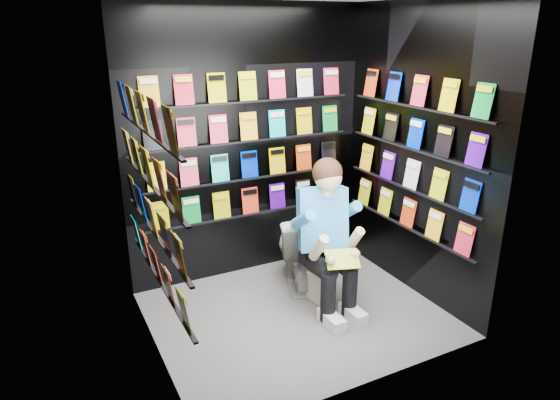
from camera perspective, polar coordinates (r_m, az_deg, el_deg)
name	(u,v)px	position (r m, az deg, el deg)	size (l,w,h in m)	color
floor	(297,314)	(4.47, 1.90, -12.92)	(2.40, 2.40, 0.00)	#5B5B58
wall_back	(248,145)	(4.80, -3.70, 6.25)	(2.40, 0.04, 2.60)	black
wall_front	(377,211)	(3.14, 10.98, -1.27)	(2.40, 0.04, 2.60)	black
wall_left	(145,193)	(3.53, -15.18, 0.75)	(0.04, 2.00, 2.60)	black
wall_right	(416,154)	(4.62, 15.31, 5.06)	(0.04, 2.00, 2.60)	black
comics_back	(249,146)	(4.77, -3.56, 6.23)	(2.10, 0.06, 1.37)	red
comics_left	(149,192)	(3.54, -14.71, 0.89)	(0.06, 1.70, 1.37)	red
comics_right	(414,154)	(4.60, 15.04, 5.08)	(0.06, 1.70, 1.37)	red
toilet	(299,249)	(4.79, 2.16, -5.60)	(0.42, 0.75, 0.73)	white
longbox	(316,282)	(4.70, 4.10, -9.37)	(0.19, 0.35, 0.27)	white
longbox_lid	(316,268)	(4.63, 4.14, -7.79)	(0.21, 0.37, 0.03)	white
reader	(321,220)	(4.32, 4.68, -2.31)	(0.56, 0.82, 1.51)	#267CC6
held_comic	(342,259)	(4.14, 7.14, -6.70)	(0.27, 0.01, 0.19)	green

